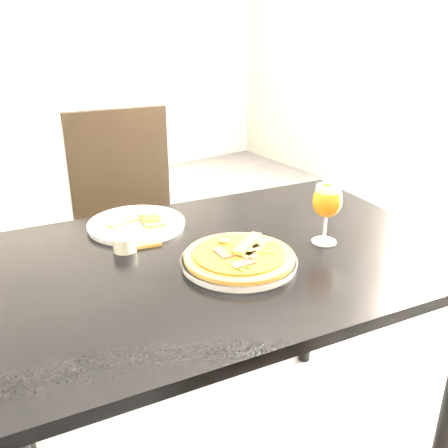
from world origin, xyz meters
TOP-DOWN VIEW (x-y plane):
  - ground at (0.00, 0.00)m, footprint 6.00×6.00m
  - dining_table at (0.11, -0.17)m, footprint 1.30×0.95m
  - chair_far at (0.21, 0.68)m, footprint 0.51×0.51m
  - plate_main at (0.11, -0.24)m, footprint 0.29×0.29m
  - pizza at (0.11, -0.24)m, footprint 0.27×0.27m
  - plate_second at (-0.00, 0.12)m, footprint 0.34×0.34m
  - crust_scraps at (0.02, 0.10)m, footprint 0.16×0.11m
  - loose_crust at (-0.05, -0.02)m, footprint 0.11×0.04m
  - sauce_cup at (-0.09, -0.01)m, footprint 0.06×0.06m
  - beer_glass at (0.37, -0.26)m, footprint 0.08×0.08m

SIDE VIEW (x-z plane):
  - ground at x=0.00m, z-range 0.00..0.00m
  - chair_far at x=0.21m, z-range 0.05..1.01m
  - dining_table at x=0.11m, z-range 0.28..1.03m
  - loose_crust at x=-0.05m, z-range 0.75..0.76m
  - plate_second at x=0.00m, z-range 0.75..0.76m
  - plate_main at x=0.11m, z-range 0.75..0.77m
  - crust_scraps at x=0.02m, z-range 0.76..0.78m
  - sauce_cup at x=-0.09m, z-range 0.75..0.79m
  - pizza at x=0.11m, z-range 0.76..0.79m
  - beer_glass at x=0.37m, z-range 0.79..0.95m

